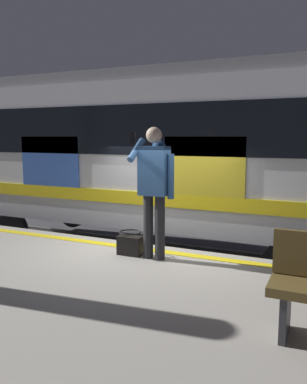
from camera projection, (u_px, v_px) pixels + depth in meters
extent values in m
plane|color=#3D3D3F|center=(152.00, 301.00, 6.43)|extent=(24.53, 24.53, 0.00)
cube|color=#9E998E|center=(82.00, 325.00, 4.62)|extent=(16.35, 3.88, 0.96)
cube|color=yellow|center=(144.00, 249.00, 6.02)|extent=(16.02, 0.16, 0.01)
cube|color=slate|center=(183.00, 270.00, 7.73)|extent=(21.26, 0.08, 0.16)
cube|color=slate|center=(205.00, 251.00, 9.02)|extent=(21.26, 0.08, 0.16)
cube|color=silver|center=(152.00, 153.00, 8.48)|extent=(9.20, 2.81, 2.74)
cube|color=gray|center=(152.00, 82.00, 8.27)|extent=(9.01, 2.59, 0.24)
cube|color=black|center=(119.00, 130.00, 7.13)|extent=(8.74, 0.03, 0.90)
cube|color=yellow|center=(120.00, 197.00, 7.31)|extent=(8.74, 0.03, 0.24)
cube|color=gold|center=(203.00, 167.00, 6.55)|extent=(1.40, 0.02, 0.99)
cube|color=#3359B2|center=(50.00, 161.00, 7.88)|extent=(1.40, 0.02, 0.99)
cylinder|color=black|center=(13.00, 229.00, 8.95)|extent=(0.84, 0.12, 0.84)
cylinder|color=black|center=(72.00, 212.00, 10.97)|extent=(0.84, 0.12, 0.84)
cylinder|color=black|center=(288.00, 265.00, 6.47)|extent=(0.84, 0.12, 0.84)
cylinder|color=black|center=(299.00, 234.00, 8.50)|extent=(0.84, 0.12, 0.84)
cylinder|color=#262628|center=(160.00, 228.00, 5.47)|extent=(0.14, 0.14, 0.91)
cylinder|color=#262628|center=(148.00, 227.00, 5.55)|extent=(0.14, 0.14, 0.91)
cube|color=#2D517F|center=(154.00, 171.00, 5.40)|extent=(0.40, 0.24, 0.68)
sphere|color=#2D517F|center=(159.00, 147.00, 5.50)|extent=(0.20, 0.20, 0.20)
sphere|color=beige|center=(154.00, 135.00, 5.33)|extent=(0.22, 0.22, 0.22)
cylinder|color=#2D517F|center=(171.00, 177.00, 5.31)|extent=(0.09, 0.09, 0.61)
cylinder|color=#2D517F|center=(136.00, 150.00, 5.38)|extent=(0.09, 0.42, 0.33)
cube|color=black|center=(133.00, 138.00, 5.27)|extent=(0.07, 0.02, 0.15)
cube|color=black|center=(130.00, 246.00, 5.73)|extent=(0.36, 0.18, 0.28)
torus|color=black|center=(130.00, 232.00, 5.70)|extent=(0.33, 0.33, 0.02)
cube|color=#333338|center=(285.00, 311.00, 3.38)|extent=(0.06, 0.40, 0.45)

